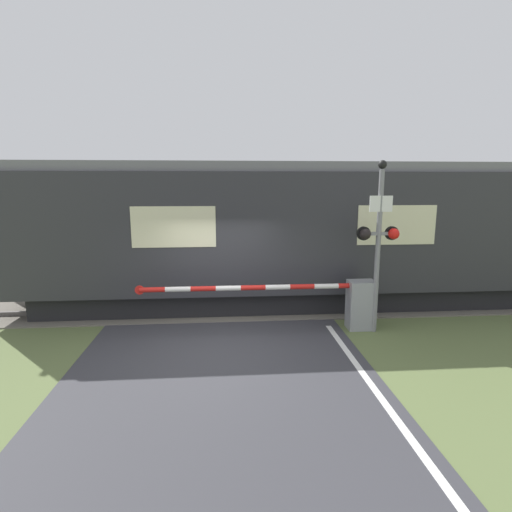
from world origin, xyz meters
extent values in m
plane|color=#5B6B3D|center=(0.00, 0.00, 0.00)|extent=(80.00, 80.00, 0.00)
cube|color=#666056|center=(0.00, 3.04, 0.01)|extent=(36.00, 3.20, 0.03)
cube|color=#595451|center=(0.00, 2.32, 0.08)|extent=(36.00, 0.08, 0.10)
cube|color=#595451|center=(0.00, 3.76, 0.08)|extent=(36.00, 0.08, 0.10)
cube|color=black|center=(4.22, 3.04, 0.30)|extent=(17.71, 2.48, 0.60)
cube|color=#2D2D33|center=(4.22, 3.04, 2.08)|extent=(19.25, 2.92, 2.96)
cube|color=slate|center=(4.22, 3.04, 3.68)|extent=(18.87, 2.69, 0.24)
cube|color=beige|center=(4.22, 1.57, 2.30)|extent=(1.93, 0.02, 0.95)
cube|color=beige|center=(-1.07, 1.57, 2.30)|extent=(1.93, 0.02, 0.95)
cube|color=gray|center=(3.17, 0.85, 0.56)|extent=(0.60, 0.44, 1.12)
cylinder|color=gray|center=(3.17, 0.85, 1.02)|extent=(0.16, 0.16, 0.18)
cylinder|color=red|center=(2.89, 0.85, 1.02)|extent=(0.55, 0.11, 0.11)
cylinder|color=white|center=(2.35, 0.85, 1.02)|extent=(0.55, 0.11, 0.11)
cylinder|color=red|center=(1.80, 0.85, 1.02)|extent=(0.55, 0.11, 0.11)
cylinder|color=white|center=(1.25, 0.85, 1.02)|extent=(0.55, 0.11, 0.11)
cylinder|color=red|center=(0.70, 0.85, 1.02)|extent=(0.55, 0.11, 0.11)
cylinder|color=white|center=(0.16, 0.85, 1.02)|extent=(0.55, 0.11, 0.11)
cylinder|color=red|center=(-0.39, 0.85, 1.02)|extent=(0.55, 0.11, 0.11)
cylinder|color=white|center=(-0.94, 0.85, 1.02)|extent=(0.55, 0.11, 0.11)
cylinder|color=red|center=(-1.49, 0.85, 1.02)|extent=(0.55, 0.11, 0.11)
cylinder|color=red|center=(-1.76, 0.85, 1.02)|extent=(0.20, 0.02, 0.20)
cylinder|color=gray|center=(3.41, 0.65, 1.79)|extent=(0.11, 0.11, 3.58)
cube|color=gray|center=(3.41, 0.65, 2.22)|extent=(0.75, 0.07, 0.07)
sphere|color=black|center=(3.10, 0.60, 2.22)|extent=(0.24, 0.24, 0.24)
sphere|color=red|center=(3.73, 0.60, 2.22)|extent=(0.24, 0.24, 0.24)
cylinder|color=black|center=(3.10, 0.71, 2.22)|extent=(0.30, 0.06, 0.30)
cylinder|color=black|center=(3.73, 0.71, 2.22)|extent=(0.30, 0.06, 0.30)
cube|color=white|center=(3.41, 0.61, 2.86)|extent=(0.49, 0.02, 0.34)
sphere|color=black|center=(3.41, 0.65, 3.68)|extent=(0.18, 0.18, 0.18)
camera|label=1|loc=(0.08, -7.67, 3.31)|focal=28.00mm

